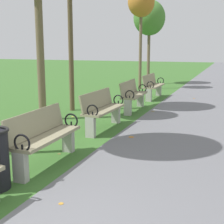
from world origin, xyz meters
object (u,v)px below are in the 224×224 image
Objects in this scene: park_bench_4 at (133,95)px; tree_5 at (149,18)px; tree_4 at (141,4)px; park_bench_2 at (44,136)px; park_bench_3 at (102,109)px; park_bench_5 at (153,86)px.

tree_5 is (-1.38, 7.27, 2.82)m from park_bench_4.
park_bench_4 is at bearing -76.65° from tree_4.
tree_5 is at bearing 94.37° from tree_4.
tree_5 is at bearing 100.73° from park_bench_4.
tree_5 is at bearing 96.42° from park_bench_2.
park_bench_3 is at bearing 90.00° from park_bench_2.
park_bench_4 and park_bench_5 have the same top height.
tree_5 reaches higher than park_bench_2.
tree_4 reaches higher than tree_5.
tree_5 reaches higher than park_bench_4.
park_bench_2 is 7.52m from park_bench_5.
tree_4 is at bearing -85.63° from tree_5.
park_bench_2 is at bearing -83.15° from tree_4.
tree_4 is (-1.21, 5.11, 3.27)m from park_bench_4.
park_bench_2 is 1.00× the size of park_bench_5.
park_bench_2 is 10.67m from tree_4.
tree_4 reaches higher than park_bench_3.
tree_5 is (-1.38, 12.24, 2.82)m from park_bench_2.
park_bench_2 and park_bench_3 have the same top height.
tree_4 is 2.21m from tree_5.
park_bench_2 is 0.36× the size of tree_4.
park_bench_5 is 5.67m from tree_5.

